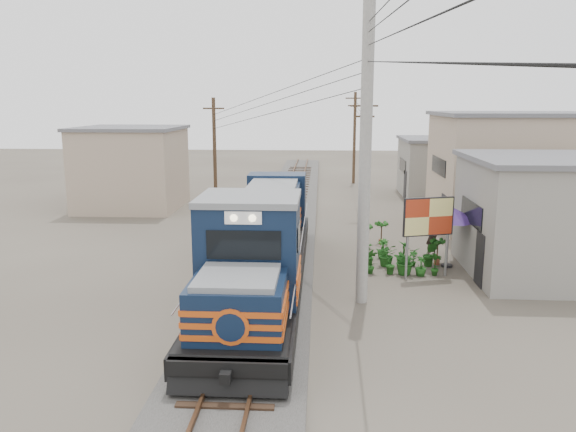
# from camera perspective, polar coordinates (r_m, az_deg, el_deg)

# --- Properties ---
(ground) EXTENTS (120.00, 120.00, 0.00)m
(ground) POSITION_cam_1_polar(r_m,az_deg,el_deg) (20.24, -2.68, -7.96)
(ground) COLOR #473F35
(ground) RESTS_ON ground
(ballast) EXTENTS (3.60, 70.00, 0.16)m
(ballast) POSITION_cam_1_polar(r_m,az_deg,el_deg) (29.79, -0.67, -1.38)
(ballast) COLOR #595651
(ballast) RESTS_ON ground
(track) EXTENTS (1.15, 70.00, 0.12)m
(track) POSITION_cam_1_polar(r_m,az_deg,el_deg) (29.75, -0.67, -1.04)
(track) COLOR #51331E
(track) RESTS_ON ground
(locomotive) EXTENTS (2.94, 15.99, 3.96)m
(locomotive) POSITION_cam_1_polar(r_m,az_deg,el_deg) (20.25, -2.57, -2.83)
(locomotive) COLOR black
(locomotive) RESTS_ON ground
(utility_pole_main) EXTENTS (0.40, 0.40, 10.00)m
(utility_pole_main) POSITION_cam_1_polar(r_m,az_deg,el_deg) (18.60, 7.85, 6.02)
(utility_pole_main) COLOR #9E9B93
(utility_pole_main) RESTS_ON ground
(wooden_pole_mid) EXTENTS (1.60, 0.24, 7.00)m
(wooden_pole_mid) POSITION_cam_1_polar(r_m,az_deg,el_deg) (33.19, 7.62, 6.15)
(wooden_pole_mid) COLOR #4C3826
(wooden_pole_mid) RESTS_ON ground
(wooden_pole_far) EXTENTS (1.60, 0.24, 7.50)m
(wooden_pole_far) POSITION_cam_1_polar(r_m,az_deg,el_deg) (47.12, 6.77, 8.07)
(wooden_pole_far) COLOR #4C3826
(wooden_pole_far) RESTS_ON ground
(wooden_pole_left) EXTENTS (1.60, 0.24, 7.00)m
(wooden_pole_left) POSITION_cam_1_polar(r_m,az_deg,el_deg) (37.75, -7.47, 6.81)
(wooden_pole_left) COLOR #4C3826
(wooden_pole_left) RESTS_ON ground
(power_lines) EXTENTS (9.65, 19.00, 3.30)m
(power_lines) POSITION_cam_1_polar(r_m,az_deg,el_deg) (27.55, -1.24, 13.25)
(power_lines) COLOR black
(power_lines) RESTS_ON ground
(shophouse_front) EXTENTS (7.35, 6.30, 4.70)m
(shophouse_front) POSITION_cam_1_polar(r_m,az_deg,el_deg) (24.31, 26.16, -0.06)
(shophouse_front) COLOR gray
(shophouse_front) RESTS_ON ground
(shophouse_mid) EXTENTS (8.40, 7.35, 6.20)m
(shophouse_mid) POSITION_cam_1_polar(r_m,az_deg,el_deg) (32.88, 21.93, 4.37)
(shophouse_mid) COLOR tan
(shophouse_mid) RESTS_ON ground
(shophouse_back) EXTENTS (6.30, 6.30, 4.20)m
(shophouse_back) POSITION_cam_1_polar(r_m,az_deg,el_deg) (42.18, 15.64, 4.83)
(shophouse_back) COLOR gray
(shophouse_back) RESTS_ON ground
(shophouse_left) EXTENTS (6.30, 6.30, 5.20)m
(shophouse_left) POSITION_cam_1_polar(r_m,az_deg,el_deg) (37.21, -15.62, 4.75)
(shophouse_left) COLOR tan
(shophouse_left) RESTS_ON ground
(billboard) EXTENTS (2.00, 0.71, 3.17)m
(billboard) POSITION_cam_1_polar(r_m,az_deg,el_deg) (22.17, 14.08, -0.30)
(billboard) COLOR #99999E
(billboard) RESTS_ON ground
(market_umbrella) EXTENTS (2.84, 2.84, 2.58)m
(market_umbrella) POSITION_cam_1_polar(r_m,az_deg,el_deg) (23.87, 16.11, 0.26)
(market_umbrella) COLOR black
(market_umbrella) RESTS_ON ground
(vendor) EXTENTS (0.70, 0.59, 1.64)m
(vendor) POSITION_cam_1_polar(r_m,az_deg,el_deg) (25.85, 14.41, -2.08)
(vendor) COLOR black
(vendor) RESTS_ON ground
(plant_nursery) EXTENTS (3.16, 3.18, 1.13)m
(plant_nursery) POSITION_cam_1_polar(r_m,az_deg,el_deg) (23.46, 11.21, -4.14)
(plant_nursery) COLOR #1B4F16
(plant_nursery) RESTS_ON ground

